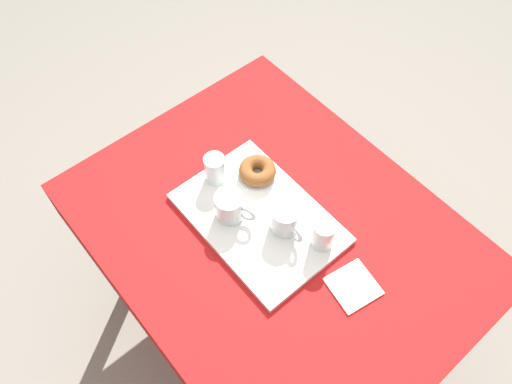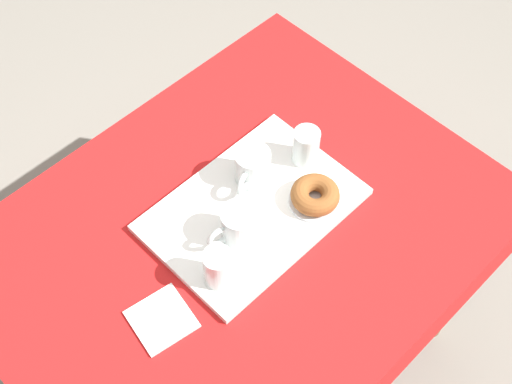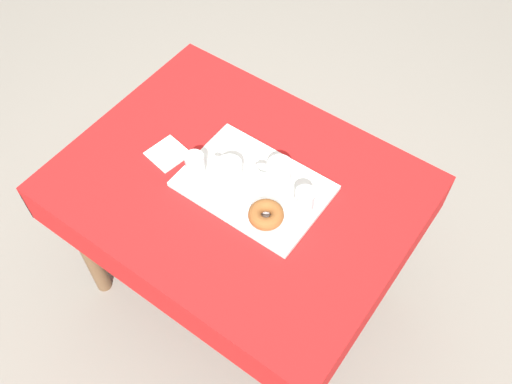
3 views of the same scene
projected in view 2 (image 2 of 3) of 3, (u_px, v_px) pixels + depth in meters
name	position (u px, v px, depth m)	size (l,w,h in m)	color
ground_plane	(244.00, 355.00, 2.21)	(6.00, 6.00, 0.00)	gray
dining_table	(241.00, 254.00, 1.68)	(1.16, 0.89, 0.75)	red
serving_tray	(253.00, 209.00, 1.61)	(0.47, 0.32, 0.02)	white
tea_mug_left	(252.00, 168.00, 1.62)	(0.12, 0.08, 0.09)	silver
tea_mug_right	(239.00, 226.00, 1.53)	(0.13, 0.08, 0.09)	silver
water_glass_near	(219.00, 269.00, 1.47)	(0.06, 0.06, 0.09)	silver
water_glass_far	(306.00, 148.00, 1.65)	(0.06, 0.06, 0.09)	silver
donut_plate_left	(314.00, 201.00, 1.61)	(0.12, 0.12, 0.01)	silver
sugar_donut_left	(315.00, 195.00, 1.59)	(0.11, 0.11, 0.04)	brown
paper_napkin	(162.00, 319.00, 1.46)	(0.12, 0.12, 0.01)	white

